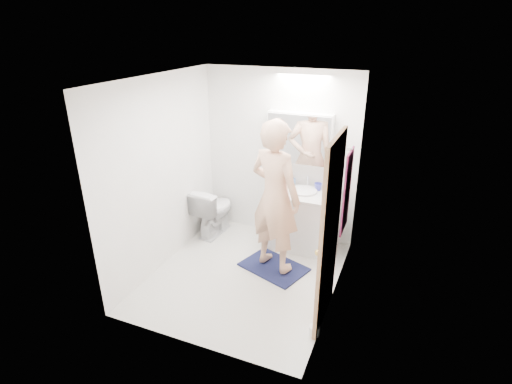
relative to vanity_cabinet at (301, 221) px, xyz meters
The scene contains 23 objects.
floor 1.13m from the vanity_cabinet, 114.57° to the right, with size 2.50×2.50×0.00m, color silver.
ceiling 2.27m from the vanity_cabinet, 114.57° to the right, with size 2.50×2.50×0.00m, color white.
wall_back 0.97m from the vanity_cabinet, 147.14° to the left, with size 2.50×2.50×0.00m, color white.
wall_front 2.40m from the vanity_cabinet, 101.27° to the right, with size 2.50×2.50×0.00m, color white.
wall_left 1.99m from the vanity_cabinet, 147.95° to the right, with size 2.50×2.50×0.00m, color white.
wall_right 1.42m from the vanity_cabinet, 55.68° to the right, with size 2.50×2.50×0.00m, color white.
vanity_cabinet is the anchor object (origin of this frame).
countertop 0.41m from the vanity_cabinet, 90.00° to the right, with size 0.95×0.58×0.04m, color white.
sink_basin 0.45m from the vanity_cabinet, 90.00° to the left, with size 0.36×0.36×0.03m, color white.
faucet 0.56m from the vanity_cabinet, 90.00° to the left, with size 0.02×0.02×0.16m, color #BABABF.
medicine_cabinet 1.14m from the vanity_cabinet, 123.92° to the left, with size 0.88×0.14×0.70m, color white.
mirror_panel 1.13m from the vanity_cabinet, 136.50° to the left, with size 0.84×0.01×0.66m, color silver.
toilet 1.32m from the vanity_cabinet, behind, with size 0.41×0.73×0.74m, color silver.
bath_rug 0.79m from the vanity_cabinet, 103.52° to the right, with size 0.80×0.55×0.02m, color #141F41.
person 0.92m from the vanity_cabinet, 103.52° to the right, with size 0.70×0.46×1.91m, color tan.
door 1.58m from the vanity_cabinet, 64.09° to the right, with size 0.04×0.80×2.00m, color #AB8155.
door_knob 1.81m from the vanity_cabinet, 69.66° to the right, with size 0.06×0.06×0.06m, color gold.
towel 1.04m from the vanity_cabinet, 33.09° to the right, with size 0.02×0.42×1.00m, color #181239.
towel_hook 1.44m from the vanity_cabinet, 33.64° to the right, with size 0.02×0.02×0.07m, color silver.
soap_bottle_a 0.63m from the vanity_cabinet, 152.42° to the left, with size 0.08×0.08×0.22m, color beige.
soap_bottle_b 0.59m from the vanity_cabinet, 140.41° to the left, with size 0.08×0.08×0.17m, color #5E8BCB.
toothbrush_cup 0.53m from the vanity_cabinet, 44.20° to the left, with size 0.11×0.11×0.10m, color #3F44BD.
toilet_paper_roll 1.78m from the vanity_cabinet, 69.04° to the right, with size 0.11×0.11×0.10m, color white.
Camera 1 is at (1.70, -3.78, 2.91)m, focal length 27.61 mm.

